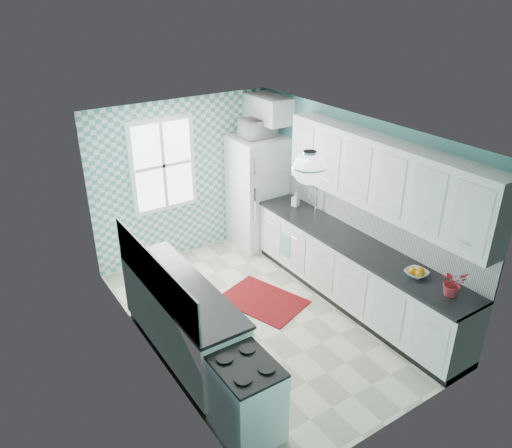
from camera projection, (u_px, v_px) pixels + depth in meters
floor at (263, 316)px, 6.67m from camera, size 3.00×4.40×0.02m
ceiling at (265, 132)px, 5.56m from camera, size 3.00×4.40×0.02m
wall_back at (184, 179)px, 7.77m from camera, size 3.00×0.02×2.50m
wall_front at (403, 326)px, 4.46m from camera, size 3.00×0.02×2.50m
wall_left at (148, 268)px, 5.37m from camera, size 0.02×4.40×2.50m
wall_right at (354, 205)px, 6.87m from camera, size 0.02×4.40×2.50m
accent_wall at (185, 179)px, 7.76m from camera, size 3.00×0.01×2.50m
window at (163, 166)px, 7.43m from camera, size 1.04×0.05×1.44m
backsplash_right at (374, 219)px, 6.58m from camera, size 0.02×3.60×0.51m
backsplash_left at (153, 274)px, 5.35m from camera, size 0.02×2.15×0.51m
upper_cabinets_right at (383, 176)px, 6.04m from camera, size 0.33×3.20×0.90m
upper_cabinet_fridge at (267, 109)px, 7.69m from camera, size 0.40×0.74×0.40m
ceiling_light at (309, 168)px, 5.05m from camera, size 0.34×0.34×0.35m
base_cabinets_right at (353, 274)px, 6.76m from camera, size 0.60×3.60×0.90m
countertop_right at (355, 244)px, 6.55m from camera, size 0.63×3.60×0.04m
base_cabinets_left at (182, 322)px, 5.82m from camera, size 0.60×2.15×0.90m
countertop_left at (181, 287)px, 5.62m from camera, size 0.63×2.15×0.04m
fridge at (258, 192)px, 8.16m from camera, size 0.80×0.79×1.84m
stove at (246, 397)px, 4.79m from camera, size 0.55×0.68×0.82m
sink at (306, 214)px, 7.35m from camera, size 0.54×0.45×0.53m
rug at (263, 300)px, 6.97m from camera, size 1.10×1.30×0.02m
dish_towel at (285, 245)px, 7.44m from camera, size 0.07×0.24×0.36m
fruit_bowl at (416, 273)px, 5.79m from camera, size 0.28×0.28×0.06m
potted_plant at (453, 283)px, 5.38m from camera, size 0.32×0.29×0.31m
soap_bottle at (296, 199)px, 7.56m from camera, size 0.12×0.13×0.21m
microwave at (258, 128)px, 7.69m from camera, size 0.53×0.36×0.29m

